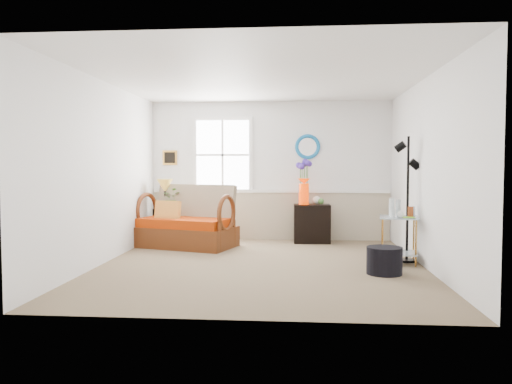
# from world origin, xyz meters

# --- Properties ---
(floor) EXTENTS (4.50, 5.00, 0.01)m
(floor) POSITION_xyz_m (0.00, 0.00, 0.00)
(floor) COLOR #776346
(floor) RESTS_ON ground
(ceiling) EXTENTS (4.50, 5.00, 0.01)m
(ceiling) POSITION_xyz_m (0.00, 0.00, 2.60)
(ceiling) COLOR white
(ceiling) RESTS_ON walls
(walls) EXTENTS (4.51, 5.01, 2.60)m
(walls) POSITION_xyz_m (0.00, 0.00, 1.30)
(walls) COLOR white
(walls) RESTS_ON floor
(wainscot) EXTENTS (4.46, 0.02, 0.90)m
(wainscot) POSITION_xyz_m (0.00, 2.48, 0.45)
(wainscot) COLOR tan
(wainscot) RESTS_ON walls
(chair_rail) EXTENTS (4.46, 0.04, 0.06)m
(chair_rail) POSITION_xyz_m (0.00, 2.47, 0.92)
(chair_rail) COLOR white
(chair_rail) RESTS_ON walls
(window) EXTENTS (1.14, 0.06, 1.44)m
(window) POSITION_xyz_m (-0.90, 2.47, 1.60)
(window) COLOR white
(window) RESTS_ON walls
(picture) EXTENTS (0.28, 0.03, 0.28)m
(picture) POSITION_xyz_m (-1.92, 2.48, 1.55)
(picture) COLOR #BA822F
(picture) RESTS_ON walls
(mirror) EXTENTS (0.47, 0.07, 0.47)m
(mirror) POSITION_xyz_m (0.70, 2.48, 1.75)
(mirror) COLOR #1385BF
(mirror) RESTS_ON walls
(loveseat) EXTENTS (1.82, 1.36, 1.06)m
(loveseat) POSITION_xyz_m (-1.40, 1.51, 0.53)
(loveseat) COLOR #64280B
(loveseat) RESTS_ON floor
(throw_pillow) EXTENTS (0.46, 0.23, 0.45)m
(throw_pillow) POSITION_xyz_m (-1.71, 1.47, 0.57)
(throw_pillow) COLOR orange
(throw_pillow) RESTS_ON loveseat
(lamp_stand) EXTENTS (0.44, 0.44, 0.61)m
(lamp_stand) POSITION_xyz_m (-1.88, 2.00, 0.31)
(lamp_stand) COLOR black
(lamp_stand) RESTS_ON floor
(table_lamp) EXTENTS (0.35, 0.35, 0.54)m
(table_lamp) POSITION_xyz_m (-1.90, 2.01, 0.88)
(table_lamp) COLOR gold
(table_lamp) RESTS_ON lamp_stand
(potted_plant) EXTENTS (0.47, 0.49, 0.30)m
(potted_plant) POSITION_xyz_m (-1.74, 1.99, 0.76)
(potted_plant) COLOR #4E853A
(potted_plant) RESTS_ON lamp_stand
(cabinet) EXTENTS (0.66, 0.43, 0.70)m
(cabinet) POSITION_xyz_m (0.78, 2.15, 0.35)
(cabinet) COLOR black
(cabinet) RESTS_ON floor
(flower_vase) EXTENTS (0.30, 0.30, 0.79)m
(flower_vase) POSITION_xyz_m (0.63, 2.13, 1.09)
(flower_vase) COLOR red
(flower_vase) RESTS_ON cabinet
(side_table) EXTENTS (0.61, 0.61, 0.67)m
(side_table) POSITION_xyz_m (1.95, 0.32, 0.34)
(side_table) COLOR #AD762C
(side_table) RESTS_ON floor
(tabletop_items) EXTENTS (0.44, 0.44, 0.25)m
(tabletop_items) POSITION_xyz_m (2.00, 0.33, 0.80)
(tabletop_items) COLOR silver
(tabletop_items) RESTS_ON side_table
(floor_lamp) EXTENTS (0.34, 0.34, 1.82)m
(floor_lamp) POSITION_xyz_m (2.10, 0.45, 0.91)
(floor_lamp) COLOR black
(floor_lamp) RESTS_ON floor
(ottoman) EXTENTS (0.46, 0.46, 0.35)m
(ottoman) POSITION_xyz_m (1.62, -0.43, 0.18)
(ottoman) COLOR black
(ottoman) RESTS_ON floor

